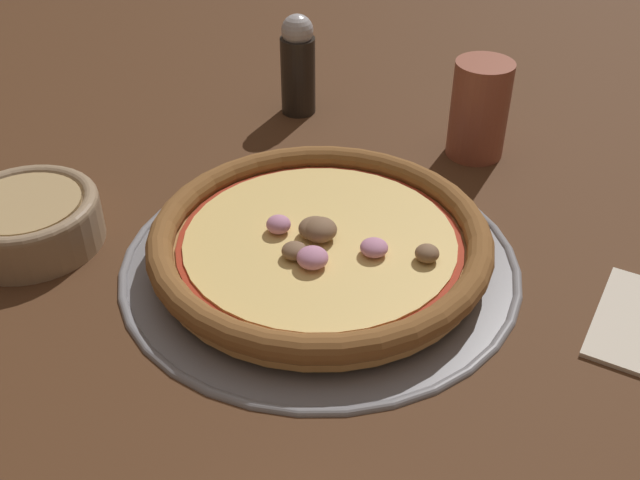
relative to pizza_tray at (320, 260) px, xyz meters
The scene contains 6 objects.
ground_plane 0.00m from the pizza_tray, ahead, with size 3.00×3.00×0.00m, color #4C2D19.
pizza_tray is the anchor object (origin of this frame).
pizza 0.02m from the pizza_tray, 121.57° to the right, with size 0.30×0.30×0.04m.
bowl_near 0.27m from the pizza_tray, 121.97° to the left, with size 0.13×0.13×0.05m.
drinking_cup 0.26m from the pizza_tray, ahead, with size 0.06×0.06×0.10m.
pepper_shaker 0.30m from the pizza_tray, 43.79° to the left, with size 0.04×0.04×0.12m.
Camera 1 is at (-0.40, -0.33, 0.41)m, focal length 42.00 mm.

